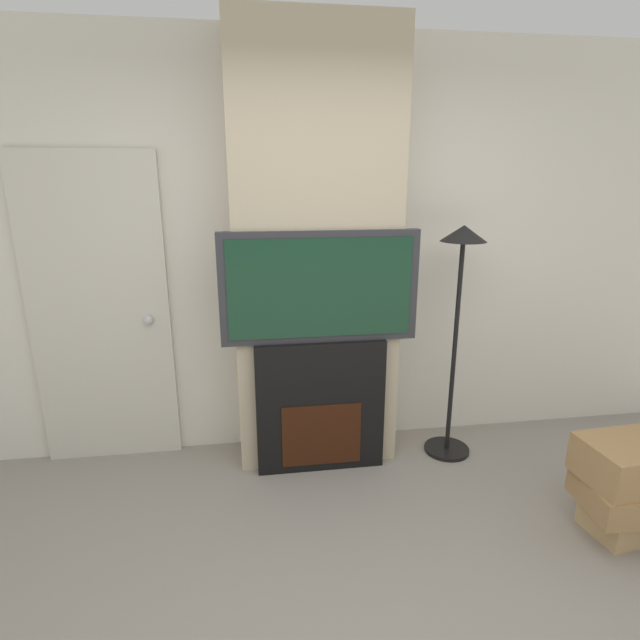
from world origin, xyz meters
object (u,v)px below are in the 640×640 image
Objects in this scene: floor_lamp at (459,294)px; box_stack at (627,485)px; fireplace at (320,406)px; television at (320,288)px.

floor_lamp is 2.89× the size of box_stack.
fireplace is 0.73× the size of television.
floor_lamp is at bearing 3.12° from television.
box_stack is (0.58, -0.93, -0.83)m from floor_lamp.
television reaches higher than fireplace.
fireplace is 1.61× the size of box_stack.
television is 0.77× the size of floor_lamp.
fireplace is 0.56× the size of floor_lamp.
television is at bearing -90.00° from fireplace.
fireplace is at bearing -177.01° from floor_lamp.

